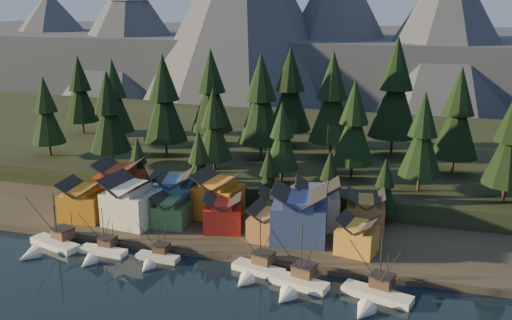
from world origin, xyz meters
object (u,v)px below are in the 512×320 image
(house_back_1, at_px, (173,191))
(house_front_0, at_px, (83,199))
(boat_1, at_px, (99,247))
(boat_4, at_px, (255,263))
(boat_2, at_px, (155,253))
(boat_5, at_px, (296,276))
(boat_0, at_px, (49,238))
(house_back_0, at_px, (120,182))
(house_front_1, at_px, (131,199))
(boat_6, at_px, (375,289))

(house_back_1, bearing_deg, house_front_0, -166.73)
(boat_1, height_order, boat_4, boat_4)
(boat_2, distance_m, boat_5, 28.45)
(boat_0, height_order, boat_1, boat_0)
(boat_0, bearing_deg, house_back_1, 68.92)
(boat_1, height_order, house_back_0, house_back_0)
(boat_1, height_order, house_front_0, house_front_0)
(boat_2, xyz_separation_m, house_front_1, (-11.78, 12.86, 5.17))
(boat_2, xyz_separation_m, boat_4, (19.97, 0.36, 0.48))
(house_front_0, distance_m, house_back_1, 19.70)
(boat_5, bearing_deg, boat_1, -168.77)
(boat_5, distance_m, house_front_0, 53.85)
(boat_4, bearing_deg, boat_2, -164.57)
(boat_0, xyz_separation_m, boat_2, (23.06, 0.92, -0.47))
(boat_0, relative_size, boat_6, 0.97)
(boat_6, distance_m, house_front_0, 66.96)
(house_back_0, bearing_deg, house_front_1, -57.97)
(boat_4, relative_size, house_front_0, 1.29)
(boat_1, distance_m, house_back_1, 23.24)
(boat_1, relative_size, boat_4, 0.90)
(boat_2, relative_size, house_front_1, 0.87)
(boat_6, relative_size, house_back_0, 1.20)
(house_front_0, relative_size, house_back_0, 0.85)
(boat_4, height_order, house_front_0, boat_4)
(house_front_1, bearing_deg, boat_6, -9.42)
(boat_2, xyz_separation_m, house_front_0, (-23.26, 12.35, 4.26))
(boat_6, distance_m, house_front_1, 56.09)
(boat_5, distance_m, house_back_1, 41.78)
(boat_0, xyz_separation_m, house_front_1, (11.28, 13.78, 4.70))
(boat_2, distance_m, boat_6, 41.88)
(house_back_0, bearing_deg, boat_6, -30.53)
(boat_2, bearing_deg, boat_1, -174.23)
(boat_5, relative_size, boat_6, 0.97)
(boat_6, height_order, house_back_1, boat_6)
(boat_2, relative_size, boat_5, 0.77)
(boat_0, relative_size, house_back_1, 1.21)
(boat_5, bearing_deg, house_back_1, 158.94)
(boat_5, relative_size, house_back_1, 1.21)
(boat_1, relative_size, boat_5, 0.85)
(boat_2, bearing_deg, house_front_1, 134.84)
(boat_1, distance_m, boat_6, 53.53)
(boat_6, height_order, house_front_1, house_front_1)
(boat_1, distance_m, house_back_0, 25.27)
(boat_0, height_order, boat_4, boat_0)
(house_front_1, relative_size, house_back_0, 1.02)
(boat_2, bearing_deg, house_back_0, 133.73)
(boat_5, height_order, house_back_1, boat_5)
(boat_6, height_order, house_back_0, house_back_0)
(boat_5, bearing_deg, boat_2, -171.37)
(boat_4, bearing_deg, house_front_0, 178.90)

